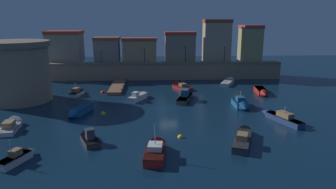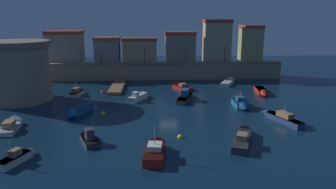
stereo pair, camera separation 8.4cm
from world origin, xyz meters
The scene contains 26 objects.
ground_plane centered at (0.00, 0.00, 0.00)m, with size 123.85×123.85×0.00m, color #0C2338.
quay_wall centered at (0.00, 21.79, 1.78)m, with size 48.84×2.59×3.54m.
old_town_backdrop centered at (-0.90, 25.01, 6.76)m, with size 45.70×5.33×8.89m.
fortress_tower centered at (-22.80, 5.55, 4.63)m, with size 10.30×10.30×9.14m.
pier_dock centered at (-8.65, 14.46, 0.25)m, with size 2.31×12.36×0.70m.
quay_lamp_0 centered at (-12.65, 21.79, 5.63)m, with size 0.32×0.32×3.11m.
quay_lamp_1 centered at (-3.84, 21.79, 5.82)m, with size 0.32×0.32×3.44m.
quay_lamp_2 centered at (4.64, 21.79, 6.07)m, with size 0.32×0.32×3.86m.
quay_lamp_3 centered at (12.76, 21.79, 5.94)m, with size 0.32×0.32×3.63m.
moored_boat_0 centered at (-4.32, 5.41, 0.49)m, with size 3.54×5.41×1.64m.
moored_boat_1 centered at (2.96, 5.02, 0.51)m, with size 3.44×6.81×2.11m.
moored_boat_2 centered at (2.65, 13.16, 0.33)m, with size 4.05×5.90×1.63m.
moored_boat_3 centered at (-2.00, -14.99, 0.50)m, with size 2.28×5.67×3.61m.
moored_boat_4 centered at (13.50, -6.05, 0.48)m, with size 3.49×6.79×2.21m.
moored_boat_5 centered at (-8.96, -11.32, 0.38)m, with size 2.94×4.39×1.96m.
moored_boat_6 centered at (-14.22, -15.81, 0.42)m, with size 2.58×4.22×2.46m.
moored_boat_7 centered at (-14.66, 8.98, 0.44)m, with size 2.13×4.52×2.51m.
moored_boat_8 centered at (10.34, -0.10, 0.52)m, with size 1.85×4.66×2.70m.
moored_boat_9 centered at (12.63, 16.84, 0.34)m, with size 4.32×6.65×1.52m.
moored_boat_10 centered at (-12.10, -2.14, 0.44)m, with size 3.00×5.55×1.46m.
moored_boat_11 centered at (7.12, -12.16, 0.43)m, with size 3.97×7.15×1.63m.
moored_boat_12 centered at (16.04, 7.75, 0.45)m, with size 2.12×5.65×1.43m.
moored_boat_13 centered at (-18.68, -6.73, 0.33)m, with size 2.50×5.74×1.75m.
mooring_buoy_0 centered at (0.67, -10.92, 0.00)m, with size 0.64×0.64×0.64m, color yellow.
mooring_buoy_1 centered at (-8.88, -2.01, 0.00)m, with size 0.68×0.68×0.68m, color yellow.
mooring_buoy_2 centered at (-10.74, 10.05, 0.00)m, with size 0.79×0.79×0.79m, color red.
Camera 1 is at (-2.25, -41.89, 12.40)m, focal length 33.14 mm.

